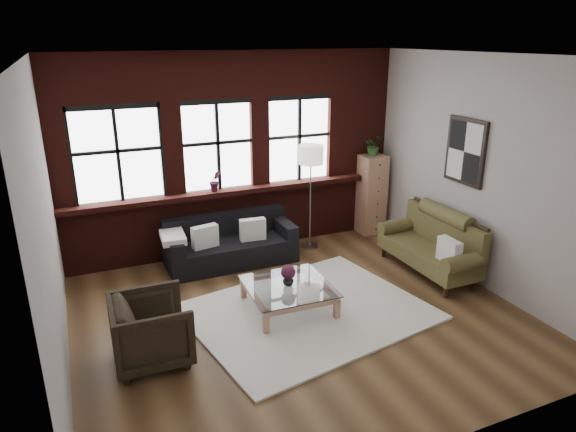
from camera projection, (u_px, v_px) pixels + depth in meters
name	position (u px, v px, depth m)	size (l,w,h in m)	color
floor	(299.00, 315.00, 6.61)	(5.50, 5.50, 0.00)	#4E341C
ceiling	(302.00, 56.00, 5.54)	(5.50, 5.50, 0.00)	white
wall_back	(235.00, 154.00, 8.23)	(5.50, 5.50, 0.00)	#AFA8A3
wall_front	(438.00, 286.00, 3.91)	(5.50, 5.50, 0.00)	#AFA8A3
wall_left	(47.00, 230.00, 5.04)	(5.00, 5.00, 0.00)	#AFA8A3
wall_right	(480.00, 173.00, 7.11)	(5.00, 5.00, 0.00)	#AFA8A3
brick_backwall	(236.00, 155.00, 8.18)	(5.50, 0.12, 3.20)	#42140F
sill_ledge	(239.00, 190.00, 8.29)	(5.50, 0.30, 0.08)	#42140F
window_left	(118.00, 156.00, 7.46)	(1.38, 0.10, 1.50)	black
window_mid	(217.00, 147.00, 8.03)	(1.38, 0.10, 1.50)	black
window_right	(299.00, 140.00, 8.55)	(1.38, 0.10, 1.50)	black
wall_poster	(466.00, 151.00, 7.27)	(0.05, 0.74, 0.94)	black
shag_rug	(308.00, 312.00, 6.66)	(2.90, 2.28, 0.03)	white
dark_sofa	(231.00, 242.00, 8.01)	(2.00, 0.81, 0.72)	black
pillow_a	(205.00, 237.00, 7.70)	(0.40, 0.14, 0.34)	white
pillow_b	(253.00, 229.00, 7.99)	(0.40, 0.14, 0.34)	white
vintage_settee	(429.00, 244.00, 7.65)	(0.78, 1.75, 0.93)	brown
pillow_settee	(449.00, 251.00, 7.12)	(0.14, 0.38, 0.34)	white
armchair	(152.00, 330.00, 5.58)	(0.81, 0.83, 0.76)	black
coffee_table	(288.00, 298.00, 6.70)	(1.06, 1.06, 0.36)	tan
vase	(288.00, 280.00, 6.62)	(0.14, 0.14, 0.15)	#B2B2B2
flowers	(288.00, 272.00, 6.58)	(0.19, 0.19, 0.19)	#511C37
drawer_chest	(371.00, 194.00, 9.20)	(0.44, 0.44, 1.42)	tan
potted_plant_top	(373.00, 145.00, 8.91)	(0.32, 0.28, 0.36)	#2D5923
floor_lamp	(310.00, 193.00, 8.43)	(0.40, 0.40, 1.90)	#A5A5A8
sill_plant	(215.00, 181.00, 8.04)	(0.19, 0.15, 0.34)	#511C37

